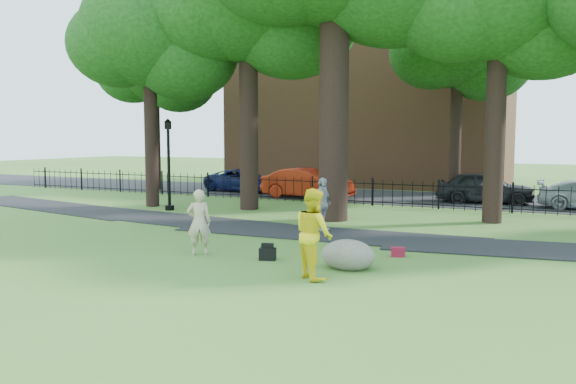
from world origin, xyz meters
The scene contains 16 objects.
ground centered at (0.00, 0.00, 0.00)m, with size 120.00×120.00×0.00m, color #3D6122.
footpath centered at (1.00, 3.90, 0.00)m, with size 36.00×2.60×0.03m, color black.
street centered at (0.00, 16.00, 0.00)m, with size 80.00×7.00×0.02m, color black.
iron_fence centered at (0.00, 12.00, 0.60)m, with size 44.00×0.04×1.20m.
brick_building centered at (-4.00, 24.00, 6.00)m, with size 18.00×8.00×12.00m, color brown.
tree_row centered at (0.52, 8.40, 8.15)m, with size 26.82×7.96×12.42m.
woman centered at (-0.97, -0.44, 0.88)m, with size 0.64×0.42×1.76m, color tan.
man centered at (2.78, -1.44, 1.01)m, with size 0.98×0.76×2.02m, color yellow.
pedestrian centered at (0.58, 4.45, 0.90)m, with size 1.06×0.44×1.80m, color #99999E.
boulder centered at (3.17, -0.23, 0.38)m, with size 1.30×0.98×0.76m, color #6D6A5B.
lamppost centered at (-7.43, 6.70, 1.93)m, with size 0.39×0.39×3.95m.
backpack centered at (1.00, -0.25, 0.16)m, with size 0.42×0.26×0.31m, color black.
red_bag centered at (3.91, 1.61, 0.12)m, with size 0.36×0.22×0.24m, color maroon.
red_sedan centered at (-3.91, 13.50, 0.78)m, with size 1.65×4.73×1.56m, color #971E0B.
navy_van centered at (-8.71, 15.23, 0.65)m, with size 2.15×4.66×1.29m, color #0C133F.
grey_car centered at (4.52, 15.29, 0.76)m, with size 1.80×4.48×1.53m, color black.
Camera 1 is at (7.58, -12.76, 3.13)m, focal length 35.00 mm.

